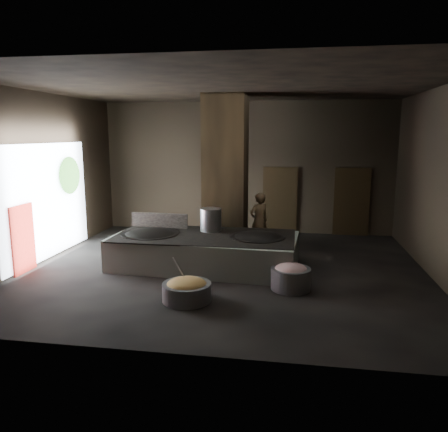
% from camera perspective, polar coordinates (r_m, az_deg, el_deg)
% --- Properties ---
extents(floor, '(10.00, 9.00, 0.10)m').
position_cam_1_polar(floor, '(11.29, 0.18, -7.11)').
color(floor, black).
rests_on(floor, ground).
extents(ceiling, '(10.00, 9.00, 0.10)m').
position_cam_1_polar(ceiling, '(10.81, 0.19, 16.80)').
color(ceiling, black).
rests_on(ceiling, back_wall).
extents(back_wall, '(10.00, 0.10, 4.50)m').
position_cam_1_polar(back_wall, '(15.30, 2.90, 6.34)').
color(back_wall, black).
rests_on(back_wall, ground).
extents(front_wall, '(10.00, 0.10, 4.50)m').
position_cam_1_polar(front_wall, '(6.40, -6.29, 0.35)').
color(front_wall, black).
rests_on(front_wall, ground).
extents(left_wall, '(0.10, 9.00, 4.50)m').
position_cam_1_polar(left_wall, '(12.63, -23.14, 4.61)').
color(left_wall, black).
rests_on(left_wall, ground).
extents(right_wall, '(0.10, 9.00, 4.50)m').
position_cam_1_polar(right_wall, '(11.19, 26.71, 3.66)').
color(right_wall, black).
rests_on(right_wall, ground).
extents(pillar, '(1.20, 1.20, 4.50)m').
position_cam_1_polar(pillar, '(12.73, 0.21, 5.49)').
color(pillar, black).
rests_on(pillar, ground).
extents(hearth_platform, '(4.81, 2.52, 0.81)m').
position_cam_1_polar(hearth_platform, '(11.35, -2.50, -4.60)').
color(hearth_platform, silver).
rests_on(hearth_platform, ground).
extents(platform_cap, '(4.58, 2.20, 0.03)m').
position_cam_1_polar(platform_cap, '(11.25, -2.52, -2.60)').
color(platform_cap, black).
rests_on(platform_cap, hearth_platform).
extents(wok_left, '(1.48, 1.48, 0.41)m').
position_cam_1_polar(wok_left, '(11.60, -9.60, -2.67)').
color(wok_left, black).
rests_on(wok_left, hearth_platform).
extents(wok_left_rim, '(1.51, 1.51, 0.05)m').
position_cam_1_polar(wok_left_rim, '(11.58, -9.61, -2.33)').
color(wok_left_rim, black).
rests_on(wok_left_rim, hearth_platform).
extents(wok_right, '(1.37, 1.37, 0.39)m').
position_cam_1_polar(wok_right, '(11.13, 4.37, -3.12)').
color(wok_right, black).
rests_on(wok_right, hearth_platform).
extents(wok_right_rim, '(1.40, 1.40, 0.05)m').
position_cam_1_polar(wok_right_rim, '(11.11, 4.37, -2.77)').
color(wok_right_rim, black).
rests_on(wok_right_rim, hearth_platform).
extents(stock_pot, '(0.57, 0.57, 0.61)m').
position_cam_1_polar(stock_pot, '(11.70, -1.74, -0.50)').
color(stock_pot, '#A5A7AC').
rests_on(stock_pot, hearth_platform).
extents(splash_guard, '(1.63, 0.16, 0.41)m').
position_cam_1_polar(splash_guard, '(12.28, -8.44, -0.56)').
color(splash_guard, black).
rests_on(splash_guard, hearth_platform).
extents(cook, '(0.74, 0.69, 1.71)m').
position_cam_1_polar(cook, '(12.96, 4.58, -0.69)').
color(cook, olive).
rests_on(cook, ground).
extents(veg_basin, '(1.32, 1.32, 0.37)m').
position_cam_1_polar(veg_basin, '(9.16, -4.88, -9.86)').
color(veg_basin, slate).
rests_on(veg_basin, ground).
extents(veg_fill, '(0.83, 0.83, 0.26)m').
position_cam_1_polar(veg_fill, '(9.10, -4.90, -8.89)').
color(veg_fill, '#A8B055').
rests_on(veg_fill, veg_basin).
extents(ladle, '(0.31, 0.30, 0.72)m').
position_cam_1_polar(ladle, '(9.21, -5.60, -7.35)').
color(ladle, '#A5A7AC').
rests_on(ladle, veg_basin).
extents(meat_basin, '(0.90, 0.90, 0.48)m').
position_cam_1_polar(meat_basin, '(9.87, 8.71, -8.09)').
color(meat_basin, slate).
rests_on(meat_basin, ground).
extents(meat_fill, '(0.73, 0.73, 0.28)m').
position_cam_1_polar(meat_fill, '(9.80, 8.74, -6.93)').
color(meat_fill, '#C9797A').
rests_on(meat_fill, meat_basin).
extents(doorway_near, '(1.18, 0.08, 2.38)m').
position_cam_1_polar(doorway_near, '(15.25, 7.31, 1.90)').
color(doorway_near, black).
rests_on(doorway_near, ground).
extents(doorway_near_glow, '(0.76, 0.04, 1.81)m').
position_cam_1_polar(doorway_near_glow, '(15.24, 7.44, 1.71)').
color(doorway_near_glow, '#8C6647').
rests_on(doorway_near_glow, ground).
extents(doorway_far, '(1.18, 0.08, 2.38)m').
position_cam_1_polar(doorway_far, '(15.35, 16.30, 1.62)').
color(doorway_far, black).
rests_on(doorway_far, ground).
extents(doorway_far_glow, '(0.82, 0.04, 1.94)m').
position_cam_1_polar(doorway_far_glow, '(15.43, 16.45, 1.47)').
color(doorway_far_glow, '#8C6647').
rests_on(doorway_far_glow, ground).
extents(left_opening, '(0.04, 4.20, 3.10)m').
position_cam_1_polar(left_opening, '(12.82, -22.08, 1.83)').
color(left_opening, white).
rests_on(left_opening, ground).
extents(pavilion_sliver, '(0.05, 0.90, 1.70)m').
position_cam_1_polar(pavilion_sliver, '(11.85, -24.78, -2.74)').
color(pavilion_sliver, maroon).
rests_on(pavilion_sliver, ground).
extents(tree_silhouette, '(0.28, 1.10, 1.10)m').
position_cam_1_polar(tree_silhouette, '(13.65, -19.51, 5.03)').
color(tree_silhouette, '#194714').
rests_on(tree_silhouette, left_opening).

